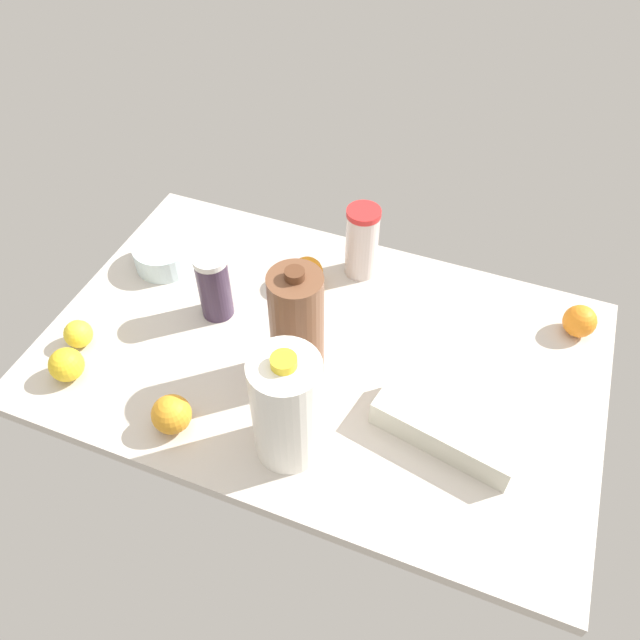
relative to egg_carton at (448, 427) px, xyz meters
The scene contains 12 objects.
countertop 32.90cm from the egg_carton, 19.74° to the right, with size 120.00×76.00×3.00cm, color beige.
egg_carton is the anchor object (origin of this frame).
shaker_bottle 58.59cm from the egg_carton, 13.24° to the right, with size 7.46×7.46×16.82cm.
tumbler_cup 49.24cm from the egg_carton, 51.62° to the right, with size 7.97×7.97×18.57cm.
mixing_bowl 79.85cm from the egg_carton, 16.75° to the right, with size 14.40×14.40×6.15cm, color silver.
chocolate_milk_jug 34.99cm from the egg_carton, ahead, with size 10.75×10.75×28.87cm.
milk_jug 32.05cm from the egg_carton, 25.36° to the left, with size 12.91×12.91×26.78cm.
lemon_beside_bowl 78.60cm from the egg_carton, 10.51° to the left, with size 7.23×7.23×7.23cm, color yellow.
lemon_near_front 80.75cm from the egg_carton, ahead, with size 6.18×6.18×6.18cm, color yellow.
orange_by_jug 50.45cm from the egg_carton, 35.51° to the right, with size 7.63×7.63×7.63cm, color orange.
orange_loose 53.44cm from the egg_carton, 18.84° to the left, with size 7.85×7.85×7.85cm, color orange.
orange_far_back 42.29cm from the egg_carton, 119.43° to the right, with size 7.26×7.26×7.26cm, color orange.
Camera 1 is at (-31.35, 80.69, 108.57)cm, focal length 35.00 mm.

